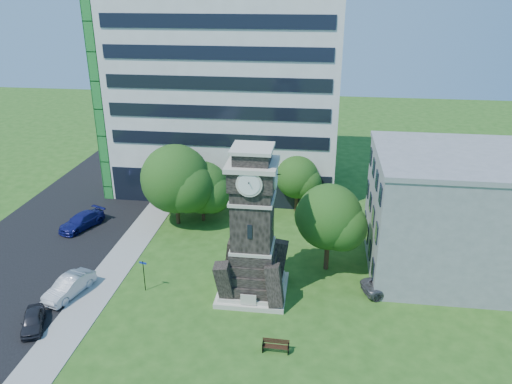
# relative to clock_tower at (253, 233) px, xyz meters

# --- Properties ---
(ground) EXTENTS (160.00, 160.00, 0.00)m
(ground) POSITION_rel_clock_tower_xyz_m (-3.00, -2.00, -5.28)
(ground) COLOR #265017
(ground) RESTS_ON ground
(sidewalk) EXTENTS (3.00, 70.00, 0.06)m
(sidewalk) POSITION_rel_clock_tower_xyz_m (-12.50, 3.00, -5.25)
(sidewalk) COLOR gray
(sidewalk) RESTS_ON ground
(street) EXTENTS (14.00, 80.00, 0.02)m
(street) POSITION_rel_clock_tower_xyz_m (-21.00, 3.00, -5.27)
(street) COLOR black
(street) RESTS_ON ground
(clock_tower) EXTENTS (5.40, 5.40, 12.22)m
(clock_tower) POSITION_rel_clock_tower_xyz_m (0.00, 0.00, 0.00)
(clock_tower) COLOR beige
(clock_tower) RESTS_ON ground
(office_tall) EXTENTS (26.20, 15.11, 28.60)m
(office_tall) POSITION_rel_clock_tower_xyz_m (-6.20, 23.84, 8.94)
(office_tall) COLOR white
(office_tall) RESTS_ON ground
(office_low) EXTENTS (15.20, 12.20, 10.40)m
(office_low) POSITION_rel_clock_tower_xyz_m (16.97, 6.00, -0.07)
(office_low) COLOR #939598
(office_low) RESTS_ON ground
(car_street_south) EXTENTS (2.75, 3.87, 1.22)m
(car_street_south) POSITION_rel_clock_tower_xyz_m (-15.05, -6.58, -4.67)
(car_street_south) COLOR #222228
(car_street_south) RESTS_ON ground
(car_street_mid) EXTENTS (2.82, 4.94, 1.54)m
(car_street_mid) POSITION_rel_clock_tower_xyz_m (-14.40, -2.33, -4.51)
(car_street_mid) COLOR #A2A4AA
(car_street_mid) RESTS_ON ground
(car_street_north) EXTENTS (3.86, 5.48, 1.47)m
(car_street_north) POSITION_rel_clock_tower_xyz_m (-18.80, 9.08, -4.54)
(car_street_north) COLOR navy
(car_street_north) RESTS_ON ground
(car_east_lot) EXTENTS (5.28, 3.72, 1.34)m
(car_east_lot) POSITION_rel_clock_tower_xyz_m (11.03, 1.41, -4.61)
(car_east_lot) COLOR #4E4F53
(car_east_lot) RESTS_ON ground
(park_bench) EXTENTS (1.82, 0.49, 0.94)m
(park_bench) POSITION_rel_clock_tower_xyz_m (2.51, -6.81, -4.78)
(park_bench) COLOR black
(park_bench) RESTS_ON ground
(street_sign) EXTENTS (0.65, 0.06, 2.70)m
(street_sign) POSITION_rel_clock_tower_xyz_m (-8.66, -0.94, -3.59)
(street_sign) COLOR black
(street_sign) RESTS_ON ground
(tree_nw) EXTENTS (7.63, 6.93, 8.43)m
(tree_nw) POSITION_rel_clock_tower_xyz_m (-9.28, 11.34, -0.52)
(tree_nw) COLOR #332114
(tree_nw) RESTS_ON ground
(tree_nc) EXTENTS (5.95, 5.41, 6.42)m
(tree_nc) POSITION_rel_clock_tower_xyz_m (-6.87, 12.42, -1.71)
(tree_nc) COLOR #332114
(tree_nc) RESTS_ON ground
(tree_ne) EXTENTS (5.03, 4.58, 6.25)m
(tree_ne) POSITION_rel_clock_tower_xyz_m (2.62, 16.02, -1.48)
(tree_ne) COLOR #332114
(tree_ne) RESTS_ON ground
(tree_east) EXTENTS (6.12, 5.57, 7.79)m
(tree_east) POSITION_rel_clock_tower_xyz_m (5.91, 4.38, -0.48)
(tree_east) COLOR #332114
(tree_east) RESTS_ON ground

